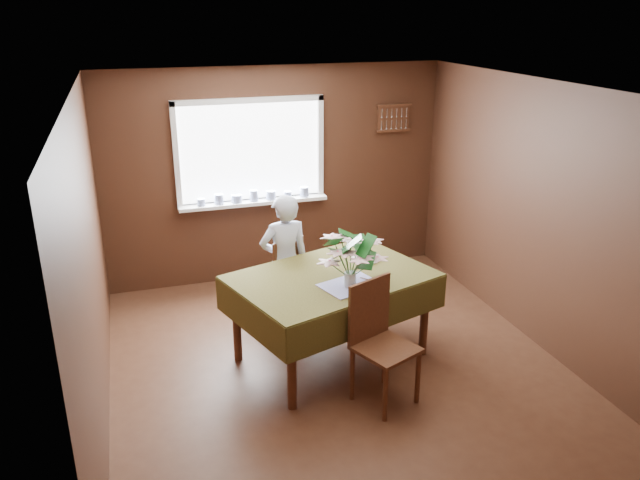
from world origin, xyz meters
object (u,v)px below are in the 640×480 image
object	(u,v)px
seated_woman	(285,262)
flower_bouquet	(350,255)
dining_table	(332,286)
chair_far	(282,275)
chair_near	(378,337)

from	to	relation	value
seated_woman	flower_bouquet	xyz separation A→B (m)	(0.32, -1.03, 0.43)
dining_table	flower_bouquet	distance (m)	0.49
chair_far	chair_near	xyz separation A→B (m)	(0.40, -1.61, 0.06)
flower_bouquet	chair_far	bearing A→B (deg)	104.99
dining_table	chair_far	bearing A→B (deg)	87.00
chair_far	flower_bouquet	distance (m)	1.36
chair_near	seated_woman	size ratio (longest dim) A/B	0.74
dining_table	chair_far	world-z (taller)	chair_far
dining_table	chair_far	xyz separation A→B (m)	(-0.24, 0.89, -0.23)
dining_table	flower_bouquet	xyz separation A→B (m)	(0.07, -0.27, 0.40)
chair_far	dining_table	bearing A→B (deg)	78.91
chair_near	flower_bouquet	world-z (taller)	flower_bouquet
chair_far	chair_near	bearing A→B (deg)	78.06
dining_table	seated_woman	distance (m)	0.80
chair_near	chair_far	bearing A→B (deg)	81.37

